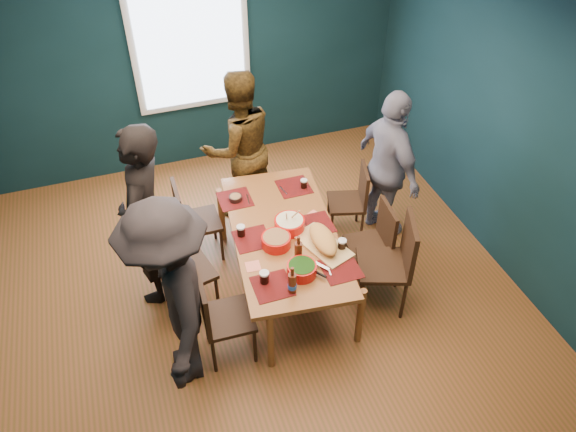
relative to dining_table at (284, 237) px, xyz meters
name	(u,v)px	position (x,y,z in m)	size (l,w,h in m)	color
room	(243,165)	(-0.29, 0.25, 0.72)	(5.01, 5.01, 2.71)	brown
dining_table	(284,237)	(0.00, 0.00, 0.00)	(1.14, 1.97, 0.71)	olive
chair_left_far	(190,217)	(-0.76, 0.71, -0.12)	(0.41, 0.41, 0.91)	black
chair_left_mid	(177,268)	(-1.02, 0.01, -0.08)	(0.53, 0.53, 0.97)	black
chair_left_near	(217,313)	(-0.79, -0.59, -0.11)	(0.43, 0.43, 0.92)	black
chair_right_far	(354,196)	(0.96, 0.52, -0.16)	(0.47, 0.47, 0.84)	black
chair_right_mid	(376,238)	(0.89, -0.15, -0.14)	(0.42, 0.42, 0.86)	black
chair_right_near	(395,258)	(0.88, -0.54, -0.05)	(0.59, 0.59, 1.02)	black
person_far_left	(146,217)	(-1.18, 0.35, 0.29)	(0.68, 0.45, 1.86)	black
person_back	(239,147)	(-0.08, 1.27, 0.22)	(0.84, 0.66, 1.73)	black
person_right	(389,168)	(1.28, 0.44, 0.20)	(0.99, 0.41, 1.69)	silver
person_near_left	(172,298)	(-1.13, -0.65, 0.27)	(1.18, 0.68, 1.83)	black
bowl_salad	(276,241)	(-0.13, -0.15, 0.13)	(0.27, 0.27, 0.11)	red
bowl_dumpling	(290,224)	(0.06, 0.02, 0.13)	(0.28, 0.28, 0.26)	red
bowl_herbs	(302,269)	(-0.03, -0.55, 0.13)	(0.26, 0.26, 0.11)	red
cutting_board	(323,241)	(0.27, -0.30, 0.14)	(0.45, 0.71, 0.15)	tan
small_bowl	(236,198)	(-0.31, 0.59, 0.10)	(0.13, 0.13, 0.05)	black
beer_bottle_a	(292,283)	(-0.17, -0.72, 0.17)	(0.08, 0.08, 0.28)	#44190C
beer_bottle_b	(298,251)	(0.00, -0.38, 0.17)	(0.07, 0.07, 0.27)	#44190C
cola_glass_a	(264,277)	(-0.36, -0.54, 0.13)	(0.08, 0.08, 0.12)	black
cola_glass_b	(342,244)	(0.41, -0.38, 0.13)	(0.08, 0.08, 0.11)	black
cola_glass_c	(304,183)	(0.40, 0.57, 0.12)	(0.07, 0.07, 0.10)	black
cola_glass_d	(241,230)	(-0.39, 0.08, 0.13)	(0.08, 0.08, 0.11)	black
napkin_a	(314,217)	(0.34, 0.11, 0.07)	(0.15, 0.15, 0.00)	#FB8169
napkin_b	(253,266)	(-0.40, -0.33, 0.07)	(0.13, 0.13, 0.00)	#FB8169
napkin_c	(346,273)	(0.33, -0.67, 0.07)	(0.14, 0.14, 0.00)	#FB8169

